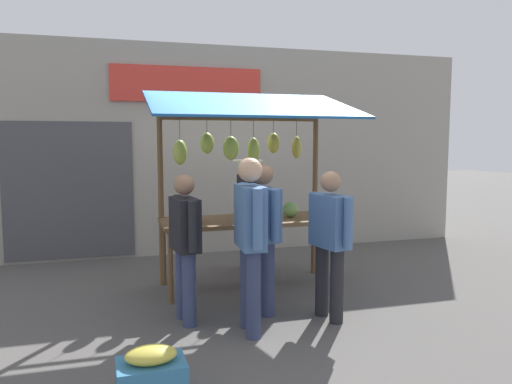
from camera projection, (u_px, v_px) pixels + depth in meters
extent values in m
plane|color=#514F4C|center=(249.00, 287.00, 6.36)|extent=(40.00, 40.00, 0.00)
cube|color=#9E998E|center=(214.00, 150.00, 8.29)|extent=(9.00, 0.25, 3.40)
cube|color=red|center=(188.00, 85.00, 7.92)|extent=(2.40, 0.06, 0.56)
cube|color=#47474C|center=(69.00, 191.00, 7.59)|extent=(1.90, 0.04, 2.10)
cube|color=brown|center=(249.00, 221.00, 6.28)|extent=(2.20, 0.90, 0.05)
cylinder|color=brown|center=(171.00, 268.00, 5.66)|extent=(0.06, 0.06, 0.83)
cylinder|color=brown|center=(337.00, 256.00, 6.24)|extent=(0.06, 0.06, 0.83)
cylinder|color=brown|center=(164.00, 253.00, 6.40)|extent=(0.06, 0.06, 0.83)
cylinder|color=brown|center=(313.00, 244.00, 6.98)|extent=(0.06, 0.06, 0.83)
cylinder|color=brown|center=(161.00, 195.00, 6.33)|extent=(0.07, 0.07, 2.35)
cylinder|color=brown|center=(315.00, 190.00, 6.92)|extent=(0.07, 0.07, 2.35)
cylinder|color=brown|center=(241.00, 119.00, 6.52)|extent=(2.12, 0.06, 0.06)
cube|color=#19518C|center=(253.00, 104.00, 5.98)|extent=(2.50, 1.46, 0.39)
cylinder|color=brown|center=(297.00, 128.00, 6.71)|extent=(0.01, 0.01, 0.23)
ellipsoid|color=gold|center=(296.00, 147.00, 6.74)|extent=(0.15, 0.18, 0.30)
cylinder|color=brown|center=(274.00, 126.00, 6.67)|extent=(0.01, 0.01, 0.18)
ellipsoid|color=gold|center=(273.00, 143.00, 6.69)|extent=(0.16, 0.20, 0.28)
cylinder|color=brown|center=(253.00, 128.00, 6.57)|extent=(0.01, 0.01, 0.25)
ellipsoid|color=#B2CC4C|center=(253.00, 151.00, 6.60)|extent=(0.24, 0.25, 0.35)
cylinder|color=brown|center=(231.00, 127.00, 6.45)|extent=(0.01, 0.01, 0.23)
ellipsoid|color=#B2CC4C|center=(231.00, 148.00, 6.47)|extent=(0.27, 0.25, 0.31)
cylinder|color=brown|center=(207.00, 125.00, 6.38)|extent=(0.01, 0.01, 0.18)
ellipsoid|color=#B2CC4C|center=(207.00, 143.00, 6.40)|extent=(0.25, 0.27, 0.27)
cylinder|color=brown|center=(180.00, 129.00, 6.27)|extent=(0.01, 0.01, 0.28)
ellipsoid|color=#B2CC4C|center=(180.00, 152.00, 6.30)|extent=(0.24, 0.26, 0.32)
ellipsoid|color=orange|center=(188.00, 217.00, 5.93)|extent=(0.23, 0.26, 0.14)
sphere|color=#729E4C|center=(290.00, 210.00, 6.39)|extent=(0.20, 0.20, 0.20)
cylinder|color=#726656|center=(246.00, 241.00, 7.22)|extent=(0.14, 0.14, 0.80)
cylinder|color=#726656|center=(250.00, 245.00, 6.96)|extent=(0.14, 0.14, 0.80)
cube|color=black|center=(248.00, 196.00, 7.02)|extent=(0.24, 0.49, 0.57)
cylinder|color=black|center=(243.00, 192.00, 7.31)|extent=(0.09, 0.09, 0.52)
cylinder|color=black|center=(253.00, 196.00, 6.72)|extent=(0.09, 0.09, 0.52)
sphere|color=tan|center=(248.00, 165.00, 6.97)|extent=(0.22, 0.22, 0.22)
cylinder|color=beige|center=(248.00, 161.00, 6.97)|extent=(0.42, 0.42, 0.02)
cylinder|color=#232328|center=(337.00, 286.00, 5.07)|extent=(0.14, 0.14, 0.77)
cylinder|color=#232328|center=(322.00, 280.00, 5.30)|extent=(0.14, 0.14, 0.77)
cube|color=#476B9E|center=(330.00, 221.00, 5.12)|extent=(0.31, 0.50, 0.54)
cylinder|color=#476B9E|center=(348.00, 223.00, 4.86)|extent=(0.09, 0.09, 0.50)
cylinder|color=#476B9E|center=(314.00, 215.00, 5.37)|extent=(0.09, 0.09, 0.50)
sphere|color=#A87A5B|center=(331.00, 182.00, 5.07)|extent=(0.21, 0.21, 0.21)
cylinder|color=navy|center=(253.00, 295.00, 4.67)|extent=(0.14, 0.14, 0.84)
cylinder|color=navy|center=(247.00, 286.00, 4.94)|extent=(0.14, 0.14, 0.84)
cube|color=#476B9E|center=(250.00, 217.00, 4.73)|extent=(0.25, 0.52, 0.60)
cylinder|color=#476B9E|center=(258.00, 219.00, 4.42)|extent=(0.09, 0.09, 0.55)
cylinder|color=#476B9E|center=(243.00, 210.00, 5.03)|extent=(0.09, 0.09, 0.55)
sphere|color=tan|center=(250.00, 170.00, 4.69)|extent=(0.23, 0.23, 0.23)
cylinder|color=navy|center=(189.00, 290.00, 4.98)|extent=(0.14, 0.14, 0.75)
cylinder|color=navy|center=(183.00, 283.00, 5.21)|extent=(0.14, 0.14, 0.75)
cube|color=black|center=(185.00, 224.00, 5.03)|extent=(0.28, 0.48, 0.53)
cylinder|color=black|center=(193.00, 227.00, 4.76)|extent=(0.09, 0.09, 0.49)
cylinder|color=black|center=(178.00, 218.00, 5.29)|extent=(0.09, 0.09, 0.49)
sphere|color=#8C664C|center=(184.00, 185.00, 4.98)|extent=(0.21, 0.21, 0.21)
cylinder|color=navy|center=(268.00, 279.00, 5.27)|extent=(0.14, 0.14, 0.80)
cylinder|color=navy|center=(258.00, 273.00, 5.51)|extent=(0.14, 0.14, 0.80)
cube|color=#476B9E|center=(263.00, 214.00, 5.32)|extent=(0.28, 0.51, 0.57)
cylinder|color=#476B9E|center=(275.00, 216.00, 5.04)|extent=(0.09, 0.09, 0.52)
cylinder|color=#476B9E|center=(252.00, 208.00, 5.59)|extent=(0.09, 0.09, 0.52)
sphere|color=#8C664C|center=(263.00, 174.00, 5.27)|extent=(0.22, 0.22, 0.22)
cube|color=teal|center=(152.00, 383.00, 3.51)|extent=(0.49, 0.35, 0.32)
ellipsoid|color=gold|center=(151.00, 355.00, 3.49)|extent=(0.36, 0.26, 0.12)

